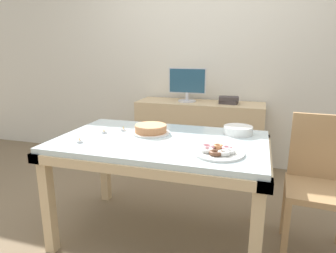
{
  "coord_description": "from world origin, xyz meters",
  "views": [
    {
      "loc": [
        0.63,
        -1.89,
        1.35
      ],
      "look_at": [
        0.01,
        0.12,
        0.82
      ],
      "focal_mm": 32.0,
      "sensor_mm": 36.0,
      "label": 1
    }
  ],
  "objects_px": {
    "chair": "(320,179)",
    "plate_stack": "(238,130)",
    "pastry_platter": "(218,152)",
    "tealight_centre": "(123,130)",
    "cake_chocolate_round": "(151,129)",
    "computer_monitor": "(187,85)",
    "tealight_left_edge": "(80,141)",
    "tealight_near_front": "(104,132)",
    "book_stack": "(229,100)"
  },
  "relations": [
    {
      "from": "tealight_near_front",
      "to": "tealight_left_edge",
      "type": "bearing_deg",
      "value": -98.8
    },
    {
      "from": "computer_monitor",
      "to": "tealight_near_front",
      "type": "height_order",
      "value": "computer_monitor"
    },
    {
      "from": "tealight_left_edge",
      "to": "tealight_centre",
      "type": "bearing_deg",
      "value": 67.74
    },
    {
      "from": "tealight_centre",
      "to": "plate_stack",
      "type": "bearing_deg",
      "value": 10.79
    },
    {
      "from": "plate_stack",
      "to": "pastry_platter",
      "type": "bearing_deg",
      "value": -99.75
    },
    {
      "from": "book_stack",
      "to": "tealight_left_edge",
      "type": "bearing_deg",
      "value": -116.32
    },
    {
      "from": "cake_chocolate_round",
      "to": "tealight_near_front",
      "type": "height_order",
      "value": "cake_chocolate_round"
    },
    {
      "from": "cake_chocolate_round",
      "to": "computer_monitor",
      "type": "bearing_deg",
      "value": 91.6
    },
    {
      "from": "plate_stack",
      "to": "tealight_left_edge",
      "type": "height_order",
      "value": "plate_stack"
    },
    {
      "from": "cake_chocolate_round",
      "to": "chair",
      "type": "bearing_deg",
      "value": 2.83
    },
    {
      "from": "chair",
      "to": "plate_stack",
      "type": "relative_size",
      "value": 4.48
    },
    {
      "from": "book_stack",
      "to": "cake_chocolate_round",
      "type": "distance_m",
      "value": 1.35
    },
    {
      "from": "pastry_platter",
      "to": "tealight_left_edge",
      "type": "distance_m",
      "value": 0.91
    },
    {
      "from": "computer_monitor",
      "to": "plate_stack",
      "type": "bearing_deg",
      "value": -59.57
    },
    {
      "from": "computer_monitor",
      "to": "tealight_left_edge",
      "type": "xyz_separation_m",
      "value": [
        -0.34,
        -1.63,
        -0.21
      ]
    },
    {
      "from": "book_stack",
      "to": "pastry_platter",
      "type": "bearing_deg",
      "value": -86.31
    },
    {
      "from": "tealight_left_edge",
      "to": "tealight_centre",
      "type": "height_order",
      "value": "same"
    },
    {
      "from": "computer_monitor",
      "to": "tealight_centre",
      "type": "bearing_deg",
      "value": -98.61
    },
    {
      "from": "tealight_near_front",
      "to": "tealight_centre",
      "type": "height_order",
      "value": "same"
    },
    {
      "from": "chair",
      "to": "tealight_centre",
      "type": "relative_size",
      "value": 23.5
    },
    {
      "from": "computer_monitor",
      "to": "pastry_platter",
      "type": "relative_size",
      "value": 1.39
    },
    {
      "from": "plate_stack",
      "to": "tealight_near_front",
      "type": "height_order",
      "value": "plate_stack"
    },
    {
      "from": "book_stack",
      "to": "tealight_near_front",
      "type": "distance_m",
      "value": 1.58
    },
    {
      "from": "computer_monitor",
      "to": "book_stack",
      "type": "height_order",
      "value": "computer_monitor"
    },
    {
      "from": "cake_chocolate_round",
      "to": "pastry_platter",
      "type": "xyz_separation_m",
      "value": [
        0.53,
        -0.3,
        -0.02
      ]
    },
    {
      "from": "plate_stack",
      "to": "tealight_centre",
      "type": "distance_m",
      "value": 0.86
    },
    {
      "from": "book_stack",
      "to": "pastry_platter",
      "type": "xyz_separation_m",
      "value": [
        0.1,
        -1.59,
        -0.05
      ]
    },
    {
      "from": "chair",
      "to": "computer_monitor",
      "type": "distance_m",
      "value": 1.78
    },
    {
      "from": "cake_chocolate_round",
      "to": "tealight_left_edge",
      "type": "xyz_separation_m",
      "value": [
        -0.38,
        -0.35,
        -0.02
      ]
    },
    {
      "from": "computer_monitor",
      "to": "plate_stack",
      "type": "distance_m",
      "value": 1.3
    },
    {
      "from": "tealight_near_front",
      "to": "book_stack",
      "type": "bearing_deg",
      "value": 60.84
    },
    {
      "from": "computer_monitor",
      "to": "book_stack",
      "type": "distance_m",
      "value": 0.49
    },
    {
      "from": "book_stack",
      "to": "plate_stack",
      "type": "bearing_deg",
      "value": -80.58
    },
    {
      "from": "computer_monitor",
      "to": "pastry_platter",
      "type": "height_order",
      "value": "computer_monitor"
    },
    {
      "from": "cake_chocolate_round",
      "to": "tealight_left_edge",
      "type": "height_order",
      "value": "cake_chocolate_round"
    },
    {
      "from": "computer_monitor",
      "to": "tealight_left_edge",
      "type": "relative_size",
      "value": 10.6
    },
    {
      "from": "pastry_platter",
      "to": "tealight_near_front",
      "type": "distance_m",
      "value": 0.9
    },
    {
      "from": "plate_stack",
      "to": "tealight_centre",
      "type": "bearing_deg",
      "value": -169.21
    },
    {
      "from": "chair",
      "to": "pastry_platter",
      "type": "xyz_separation_m",
      "value": [
        -0.64,
        -0.36,
        0.25
      ]
    },
    {
      "from": "cake_chocolate_round",
      "to": "pastry_platter",
      "type": "distance_m",
      "value": 0.61
    },
    {
      "from": "cake_chocolate_round",
      "to": "tealight_centre",
      "type": "xyz_separation_m",
      "value": [
        -0.23,
        0.01,
        -0.02
      ]
    },
    {
      "from": "chair",
      "to": "computer_monitor",
      "type": "bearing_deg",
      "value": 134.6
    },
    {
      "from": "computer_monitor",
      "to": "book_stack",
      "type": "relative_size",
      "value": 1.9
    },
    {
      "from": "chair",
      "to": "cake_chocolate_round",
      "type": "xyz_separation_m",
      "value": [
        -1.17,
        -0.06,
        0.27
      ]
    },
    {
      "from": "pastry_platter",
      "to": "tealight_centre",
      "type": "height_order",
      "value": "pastry_platter"
    },
    {
      "from": "plate_stack",
      "to": "tealight_left_edge",
      "type": "bearing_deg",
      "value": -152.28
    },
    {
      "from": "pastry_platter",
      "to": "tealight_centre",
      "type": "xyz_separation_m",
      "value": [
        -0.76,
        0.32,
        -0.0
      ]
    },
    {
      "from": "plate_stack",
      "to": "tealight_left_edge",
      "type": "relative_size",
      "value": 5.25
    },
    {
      "from": "plate_stack",
      "to": "chair",
      "type": "bearing_deg",
      "value": -11.65
    },
    {
      "from": "computer_monitor",
      "to": "tealight_near_front",
      "type": "relative_size",
      "value": 10.6
    }
  ]
}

